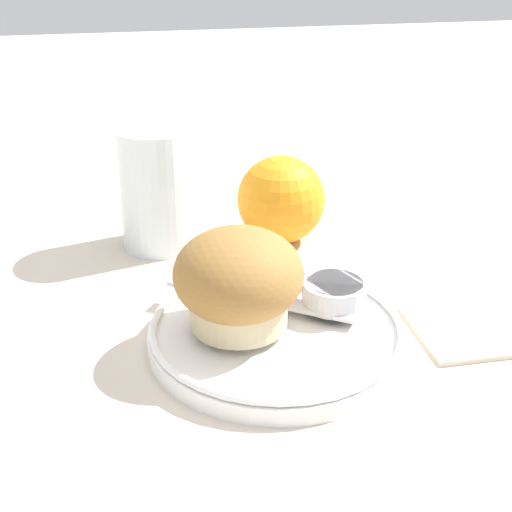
# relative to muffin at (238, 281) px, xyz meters

# --- Properties ---
(ground_plane) EXTENTS (3.00, 3.00, 0.00)m
(ground_plane) POSITION_rel_muffin_xyz_m (0.03, 0.01, -0.06)
(ground_plane) COLOR beige
(plate) EXTENTS (0.20, 0.20, 0.02)m
(plate) POSITION_rel_muffin_xyz_m (0.03, -0.00, -0.05)
(plate) COLOR white
(plate) RESTS_ON ground_plane
(muffin) EXTENTS (0.10, 0.10, 0.08)m
(muffin) POSITION_rel_muffin_xyz_m (0.00, 0.00, 0.00)
(muffin) COLOR beige
(muffin) RESTS_ON plate
(cream_ramekin) EXTENTS (0.05, 0.05, 0.02)m
(cream_ramekin) POSITION_rel_muffin_xyz_m (0.08, 0.01, -0.03)
(cream_ramekin) COLOR silver
(cream_ramekin) RESTS_ON plate
(berry_pair) EXTENTS (0.03, 0.01, 0.01)m
(berry_pair) POSITION_rel_muffin_xyz_m (0.04, 0.03, -0.03)
(berry_pair) COLOR #4C194C
(berry_pair) RESTS_ON plate
(butter_knife) EXTENTS (0.14, 0.10, 0.00)m
(butter_knife) POSITION_rel_muffin_xyz_m (0.02, 0.03, -0.03)
(butter_knife) COLOR silver
(butter_knife) RESTS_ON plate
(orange_fruit) EXTENTS (0.09, 0.09, 0.09)m
(orange_fruit) POSITION_rel_muffin_xyz_m (0.07, 0.18, -0.01)
(orange_fruit) COLOR orange
(orange_fruit) RESTS_ON ground_plane
(juice_glass) EXTENTS (0.07, 0.07, 0.12)m
(juice_glass) POSITION_rel_muffin_xyz_m (-0.05, 0.19, 0.00)
(juice_glass) COLOR silver
(juice_glass) RESTS_ON ground_plane
(folded_napkin) EXTENTS (0.15, 0.08, 0.01)m
(folded_napkin) POSITION_rel_muffin_xyz_m (0.22, -0.01, -0.05)
(folded_napkin) COLOR beige
(folded_napkin) RESTS_ON ground_plane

